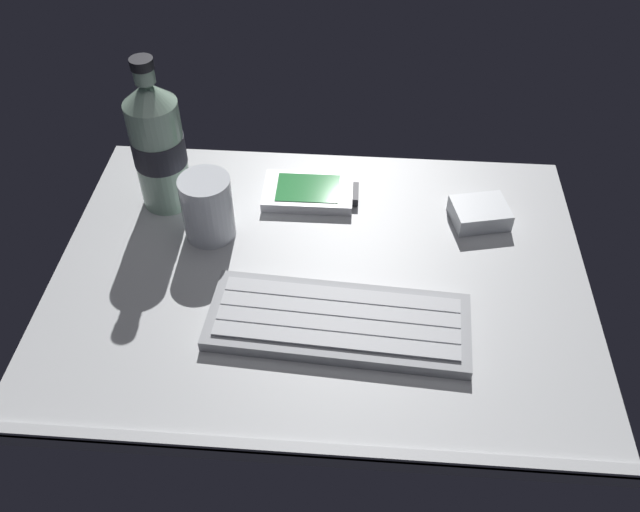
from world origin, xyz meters
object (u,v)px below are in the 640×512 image
keyboard (338,321)px  handheld_device (309,192)px  juice_cup (208,210)px  charger_block (480,213)px  water_bottle (158,145)px

keyboard → handheld_device: (-5.15, 22.38, -0.08)cm
juice_cup → charger_block: 34.75cm
keyboard → charger_block: bearing=48.0°
water_bottle → charger_block: bearing=-1.5°
handheld_device → juice_cup: 14.78cm
handheld_device → water_bottle: size_ratio=0.62×
keyboard → handheld_device: keyboard is taller
handheld_device → keyboard: bearing=-77.0°
handheld_device → water_bottle: water_bottle is taller
juice_cup → handheld_device: bearing=34.5°
keyboard → handheld_device: size_ratio=2.30×
handheld_device → charger_block: size_ratio=1.84×
handheld_device → juice_cup: juice_cup is taller
keyboard → water_bottle: (-23.93, 20.24, 8.20)cm
juice_cup → water_bottle: size_ratio=0.41×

